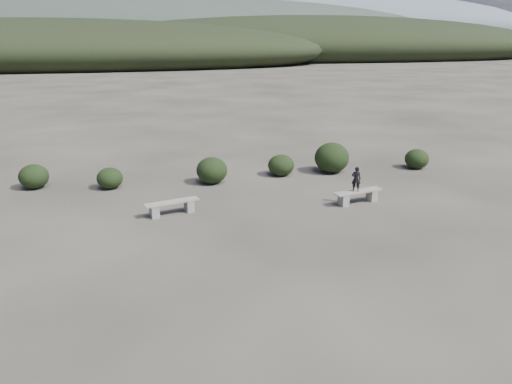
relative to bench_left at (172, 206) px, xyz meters
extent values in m
plane|color=#332E27|center=(2.92, -5.00, -0.28)|extent=(1200.00, 1200.00, 0.00)
cube|color=gray|center=(-0.58, -0.19, -0.07)|extent=(0.35, 0.42, 0.41)
cube|color=gray|center=(0.58, 0.19, -0.07)|extent=(0.35, 0.42, 0.41)
cube|color=slate|center=(0.00, 0.00, 0.16)|extent=(1.87, 0.93, 0.05)
cube|color=gray|center=(5.92, -0.23, -0.07)|extent=(0.34, 0.42, 0.41)
cube|color=gray|center=(7.12, 0.10, -0.07)|extent=(0.34, 0.42, 0.41)
cube|color=slate|center=(6.52, -0.07, 0.16)|extent=(1.90, 0.86, 0.05)
imported|color=black|center=(6.41, -0.10, 0.63)|extent=(0.38, 0.32, 0.89)
ellipsoid|color=black|center=(-2.28, 3.45, 0.13)|extent=(1.00, 1.00, 0.82)
ellipsoid|color=black|center=(1.70, 3.42, 0.25)|extent=(1.25, 1.25, 1.07)
ellipsoid|color=black|center=(4.70, 4.04, 0.17)|extent=(1.12, 1.12, 0.90)
ellipsoid|color=black|center=(6.98, 4.12, 0.37)|extent=(1.49, 1.49, 1.31)
ellipsoid|color=black|center=(10.94, 4.03, 0.16)|extent=(1.05, 1.05, 0.88)
ellipsoid|color=black|center=(-5.19, 4.03, 0.20)|extent=(1.12, 1.12, 0.95)
ellipsoid|color=black|center=(-22.08, 85.00, 2.42)|extent=(110.00, 40.00, 12.00)
ellipsoid|color=black|center=(37.92, 105.00, 2.87)|extent=(120.00, 44.00, 14.00)
ellipsoid|color=#2B342B|center=(2.92, 155.00, 5.12)|extent=(190.00, 64.00, 24.00)
ellipsoid|color=slate|center=(72.92, 295.00, 9.62)|extent=(340.00, 110.00, 44.00)
ellipsoid|color=#969EA9|center=(-27.08, 395.00, 12.32)|extent=(460.00, 140.00, 56.00)
camera|label=1|loc=(-0.19, -15.92, 5.47)|focal=35.00mm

